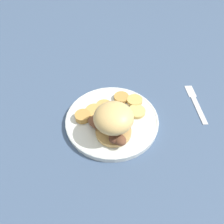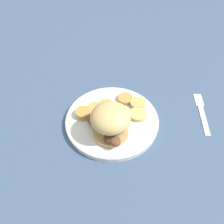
% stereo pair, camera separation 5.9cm
% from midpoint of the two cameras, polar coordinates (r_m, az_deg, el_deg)
% --- Properties ---
extents(ground_plane, '(4.00, 4.00, 0.00)m').
position_cam_midpoint_polar(ground_plane, '(0.62, 2.71, -2.73)').
color(ground_plane, '#3D5170').
extents(dinner_plate, '(0.26, 0.26, 0.02)m').
position_cam_midpoint_polar(dinner_plate, '(0.61, 2.75, -2.18)').
color(dinner_plate, silver).
rests_on(dinner_plate, ground_plane).
extents(sandwich, '(0.13, 0.10, 0.09)m').
position_cam_midpoint_polar(sandwich, '(0.54, 2.66, -2.61)').
color(sandwich, tan).
rests_on(sandwich, dinner_plate).
extents(potato_round_0, '(0.05, 0.05, 0.01)m').
position_cam_midpoint_polar(potato_round_0, '(0.62, -1.59, 0.51)').
color(potato_round_0, tan).
rests_on(potato_round_0, dinner_plate).
extents(potato_round_1, '(0.05, 0.05, 0.01)m').
position_cam_midpoint_polar(potato_round_1, '(0.65, 9.37, 2.16)').
color(potato_round_1, tan).
rests_on(potato_round_1, dinner_plate).
extents(potato_round_2, '(0.04, 0.04, 0.01)m').
position_cam_midpoint_polar(potato_round_2, '(0.66, 6.05, 3.38)').
color(potato_round_2, '#BC8942').
rests_on(potato_round_2, dinner_plate).
extents(potato_round_3, '(0.05, 0.05, 0.01)m').
position_cam_midpoint_polar(potato_round_3, '(0.63, 1.14, 1.52)').
color(potato_round_3, tan).
rests_on(potato_round_3, dinner_plate).
extents(potato_round_4, '(0.05, 0.05, 0.01)m').
position_cam_midpoint_polar(potato_round_4, '(0.62, 9.50, -0.74)').
color(potato_round_4, '#DBB766').
rests_on(potato_round_4, dinner_plate).
extents(potato_round_5, '(0.04, 0.04, 0.02)m').
position_cam_midpoint_polar(potato_round_5, '(0.61, -4.77, -0.42)').
color(potato_round_5, '#BC8942').
rests_on(potato_round_5, dinner_plate).
extents(fork, '(0.15, 0.11, 0.00)m').
position_cam_midpoint_polar(fork, '(0.71, 24.70, -0.19)').
color(fork, silver).
rests_on(fork, ground_plane).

